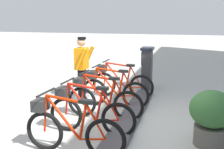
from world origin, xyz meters
TOP-DOWN VIEW (x-y plane):
  - ground_plane at (0.00, 0.00)m, footprint 60.00×60.00m
  - dock_rail_base at (0.00, 0.00)m, footprint 0.44×4.94m
  - payment_kiosk at (0.05, -2.99)m, footprint 0.36×0.52m
  - bike_docked_0 at (0.62, -1.87)m, footprint 1.72×0.54m
  - bike_docked_1 at (0.62, -1.04)m, footprint 1.72×0.54m
  - bike_docked_2 at (0.62, -0.22)m, footprint 1.72×0.54m
  - bike_docked_3 at (0.62, 0.61)m, footprint 1.72×0.54m
  - bike_docked_4 at (0.62, 1.44)m, footprint 1.72×0.54m
  - worker_near_rack at (1.56, -1.49)m, footprint 0.47×0.63m
  - planter_bush at (-1.57, 0.49)m, footprint 0.76×0.76m

SIDE VIEW (x-z plane):
  - ground_plane at x=0.00m, z-range 0.00..0.00m
  - dock_rail_base at x=0.00m, z-range 0.00..0.10m
  - bike_docked_0 at x=0.62m, z-range -0.08..0.94m
  - bike_docked_1 at x=0.62m, z-range -0.08..0.94m
  - bike_docked_2 at x=0.62m, z-range -0.08..0.94m
  - bike_docked_3 at x=0.62m, z-range -0.08..0.94m
  - bike_docked_4 at x=0.62m, z-range -0.08..0.94m
  - planter_bush at x=-1.57m, z-range 0.06..1.03m
  - payment_kiosk at x=0.05m, z-range 0.03..1.31m
  - worker_near_rack at x=1.56m, z-range 0.08..1.74m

